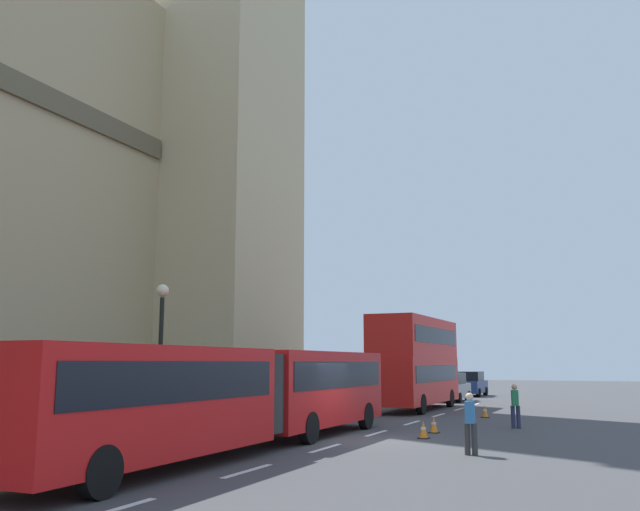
{
  "coord_description": "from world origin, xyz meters",
  "views": [
    {
      "loc": [
        -21.04,
        -8.13,
        2.52
      ],
      "look_at": [
        6.86,
        4.25,
        7.45
      ],
      "focal_mm": 37.28,
      "sensor_mm": 36.0,
      "label": 1
    }
  ],
  "objects": [
    {
      "name": "pedestrian_by_kerb",
      "position": [
        6.24,
        -4.35,
        0.91
      ],
      "size": [
        0.45,
        0.35,
        1.69
      ],
      "color": "#262D4C",
      "rests_on": "ground_plane"
    },
    {
      "name": "double_decker_bus",
      "position": [
        14.65,
        2.0,
        2.71
      ],
      "size": [
        9.69,
        2.54,
        4.9
      ],
      "color": "red",
      "rests_on": "ground_plane"
    },
    {
      "name": "lane_centre_marking",
      "position": [
        2.27,
        0.0,
        0.0
      ],
      "size": [
        39.0,
        0.16,
        0.01
      ],
      "color": "silver",
      "rests_on": "ground_plane"
    },
    {
      "name": "traffic_cone_west",
      "position": [
        1.39,
        -1.99,
        0.28
      ],
      "size": [
        0.36,
        0.36,
        0.58
      ],
      "color": "black",
      "rests_on": "ground_plane"
    },
    {
      "name": "sedan_lead",
      "position": [
        23.22,
        2.07,
        0.91
      ],
      "size": [
        4.4,
        1.86,
        1.85
      ],
      "color": "gray",
      "rests_on": "ground_plane"
    },
    {
      "name": "ground_plane",
      "position": [
        0.0,
        0.0,
        0.0
      ],
      "size": [
        160.0,
        160.0,
        0.0
      ],
      "primitive_type": "plane",
      "color": "#424244"
    },
    {
      "name": "street_lamp",
      "position": [
        -1.87,
        6.5,
        3.06
      ],
      "size": [
        0.44,
        0.44,
        5.27
      ],
      "color": "black",
      "rests_on": "ground_plane"
    },
    {
      "name": "traffic_cone_east",
      "position": [
        10.96,
        -2.32,
        0.28
      ],
      "size": [
        0.36,
        0.36,
        0.58
      ],
      "color": "black",
      "rests_on": "ground_plane"
    },
    {
      "name": "sedan_trailing",
      "position": [
        30.9,
        2.26,
        0.91
      ],
      "size": [
        4.4,
        1.86,
        1.85
      ],
      "color": "navy",
      "rests_on": "ground_plane"
    },
    {
      "name": "articulated_bus",
      "position": [
        -3.74,
        1.99,
        1.75
      ],
      "size": [
        17.7,
        2.54,
        2.9
      ],
      "color": "red",
      "rests_on": "ground_plane"
    },
    {
      "name": "traffic_cone_middle",
      "position": [
        3.3,
        -1.86,
        0.28
      ],
      "size": [
        0.36,
        0.36,
        0.58
      ],
      "color": "black",
      "rests_on": "ground_plane"
    },
    {
      "name": "pedestrian_near_cones",
      "position": [
        -2.06,
        -4.27,
        0.91
      ],
      "size": [
        0.42,
        0.36,
        1.69
      ],
      "color": "#333333",
      "rests_on": "ground_plane"
    }
  ]
}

